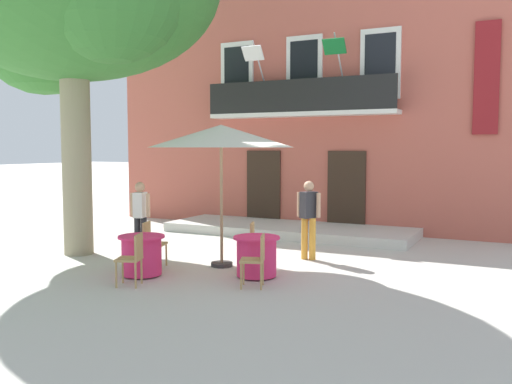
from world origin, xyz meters
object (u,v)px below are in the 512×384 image
object	(u,v)px
pedestrian_near_entrance	(140,214)
pedestrian_mid_plaza	(309,215)
cafe_chair_middle_1	(152,241)
cafe_table_near_tree	(256,256)
cafe_table_middle	(142,255)
cafe_umbrella	(221,137)
cafe_chair_near_tree_0	(257,257)
cafe_chair_middle_0	(133,256)
cafe_chair_near_tree_1	(257,242)

from	to	relation	value
pedestrian_near_entrance	pedestrian_mid_plaza	distance (m)	3.75
pedestrian_mid_plaza	cafe_chair_middle_1	bearing A→B (deg)	-140.40
cafe_table_near_tree	pedestrian_mid_plaza	world-z (taller)	pedestrian_mid_plaza
cafe_table_near_tree	pedestrian_near_entrance	bearing A→B (deg)	167.08
cafe_table_middle	cafe_chair_middle_1	size ratio (longest dim) A/B	0.95
cafe_table_middle	pedestrian_near_entrance	size ratio (longest dim) A/B	0.53
cafe_umbrella	pedestrian_near_entrance	distance (m)	2.81
cafe_chair_near_tree_0	cafe_chair_middle_0	world-z (taller)	same
cafe_chair_near_tree_1	cafe_chair_middle_0	xyz separation A→B (m)	(-1.31, -2.22, 0.00)
cafe_table_near_tree	pedestrian_near_entrance	size ratio (longest dim) A/B	0.53
cafe_chair_middle_1	pedestrian_mid_plaza	size ratio (longest dim) A/B	0.54
cafe_chair_middle_0	pedestrian_mid_plaza	world-z (taller)	pedestrian_mid_plaza
cafe_chair_near_tree_1	pedestrian_mid_plaza	distance (m)	1.45
cafe_table_middle	cafe_chair_near_tree_1	bearing A→B (deg)	43.17
pedestrian_near_entrance	cafe_umbrella	bearing A→B (deg)	-6.03
pedestrian_near_entrance	cafe_table_near_tree	bearing A→B (deg)	-12.92
cafe_table_near_tree	pedestrian_mid_plaza	distance (m)	2.04
cafe_table_middle	pedestrian_near_entrance	distance (m)	2.14
cafe_table_near_tree	cafe_chair_middle_0	distance (m)	2.24
pedestrian_mid_plaza	cafe_chair_near_tree_0	bearing A→B (deg)	-88.80
cafe_chair_near_tree_0	cafe_table_middle	bearing A→B (deg)	-175.26
cafe_chair_near_tree_0	cafe_chair_middle_1	distance (m)	2.65
pedestrian_near_entrance	pedestrian_mid_plaza	size ratio (longest dim) A/B	0.97
cafe_table_near_tree	cafe_chair_middle_1	size ratio (longest dim) A/B	0.95
cafe_umbrella	pedestrian_near_entrance	bearing A→B (deg)	173.97
cafe_umbrella	pedestrian_near_entrance	size ratio (longest dim) A/B	1.78
cafe_table_near_tree	cafe_umbrella	bearing A→B (deg)	153.69
cafe_chair_middle_0	cafe_umbrella	world-z (taller)	cafe_umbrella
cafe_table_middle	cafe_chair_middle_0	xyz separation A→B (m)	(0.34, -0.67, 0.14)
cafe_table_near_tree	cafe_chair_middle_0	world-z (taller)	cafe_chair_middle_0
cafe_chair_middle_1	pedestrian_near_entrance	distance (m)	1.42
cafe_chair_near_tree_0	cafe_chair_middle_0	distance (m)	2.14
cafe_umbrella	pedestrian_mid_plaza	distance (m)	2.55
cafe_chair_middle_0	cafe_chair_near_tree_1	bearing A→B (deg)	59.52
cafe_table_middle	pedestrian_mid_plaza	world-z (taller)	pedestrian_mid_plaza
cafe_chair_near_tree_1	pedestrian_mid_plaza	world-z (taller)	pedestrian_mid_plaza
cafe_umbrella	pedestrian_mid_plaza	bearing A→B (deg)	47.01
cafe_chair_middle_1	pedestrian_near_entrance	bearing A→B (deg)	137.45
cafe_chair_near_tree_0	cafe_chair_middle_1	world-z (taller)	same
cafe_chair_near_tree_0	cafe_table_middle	world-z (taller)	cafe_chair_near_tree_0
cafe_chair_near_tree_0	pedestrian_near_entrance	xyz separation A→B (m)	(-3.61, 1.43, 0.39)
cafe_chair_near_tree_0	cafe_table_near_tree	bearing A→B (deg)	116.51
cafe_table_middle	cafe_chair_middle_1	bearing A→B (deg)	113.05
cafe_table_near_tree	cafe_chair_near_tree_0	distance (m)	0.77
pedestrian_mid_plaza	cafe_chair_middle_0	bearing A→B (deg)	-118.79
cafe_table_near_tree	cafe_chair_middle_1	bearing A→B (deg)	-175.65
cafe_chair_near_tree_0	cafe_chair_near_tree_1	size ratio (longest dim) A/B	1.00
cafe_umbrella	pedestrian_near_entrance	xyz separation A→B (m)	(-2.23, 0.24, -1.69)
cafe_umbrella	cafe_table_near_tree	bearing A→B (deg)	-26.31
cafe_table_middle	cafe_umbrella	world-z (taller)	cafe_umbrella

